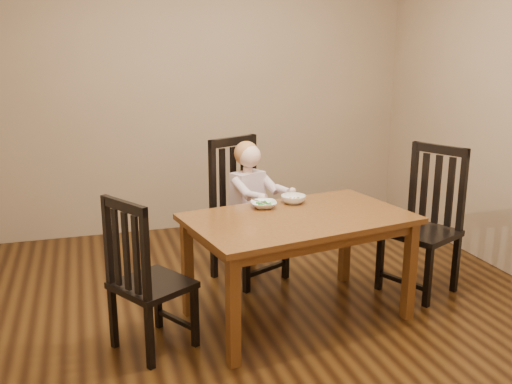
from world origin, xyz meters
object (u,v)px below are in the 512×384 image
object	(u,v)px
chair_child	(245,212)
toddler	(250,196)
dining_table	(299,228)
chair_left	(145,279)
chair_right	(425,223)
bowl_veg	(293,199)
bowl_peas	(264,205)

from	to	relation	value
chair_child	toddler	bearing A→B (deg)	90.00
dining_table	chair_left	size ratio (longest dim) A/B	1.62
dining_table	chair_left	world-z (taller)	chair_left
chair_child	dining_table	bearing A→B (deg)	75.45
chair_child	chair_right	world-z (taller)	chair_child
chair_child	bowl_veg	size ratio (longest dim) A/B	6.25
bowl_veg	chair_child	bearing A→B (deg)	114.30
dining_table	bowl_peas	size ratio (longest dim) A/B	8.81
toddler	bowl_peas	size ratio (longest dim) A/B	3.18
chair_child	chair_left	size ratio (longest dim) A/B	1.15
chair_left	bowl_peas	xyz separation A→B (m)	(0.85, 0.39, 0.27)
chair_child	toddler	distance (m)	0.15
chair_child	toddler	xyz separation A→B (m)	(0.02, -0.05, 0.14)
chair_right	bowl_veg	world-z (taller)	chair_right
toddler	bowl_peas	xyz separation A→B (m)	(-0.04, -0.48, 0.07)
dining_table	bowl_peas	world-z (taller)	bowl_peas
chair_left	toddler	distance (m)	1.26
chair_right	chair_left	bearing A→B (deg)	72.84
chair_left	chair_right	xyz separation A→B (m)	(2.06, 0.30, 0.06)
chair_child	bowl_peas	size ratio (longest dim) A/B	6.23
chair_child	toddler	world-z (taller)	chair_child
chair_left	toddler	world-z (taller)	chair_left
chair_left	toddler	bearing A→B (deg)	103.78
toddler	bowl_peas	bearing A→B (deg)	60.11
chair_child	bowl_veg	distance (m)	0.57
chair_child	toddler	size ratio (longest dim) A/B	1.96
dining_table	toddler	size ratio (longest dim) A/B	2.77
dining_table	bowl_veg	distance (m)	0.33
toddler	dining_table	bearing A→B (deg)	74.36
chair_child	bowl_veg	bearing A→B (deg)	89.31
dining_table	toddler	world-z (taller)	toddler
dining_table	chair_left	bearing A→B (deg)	-171.80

